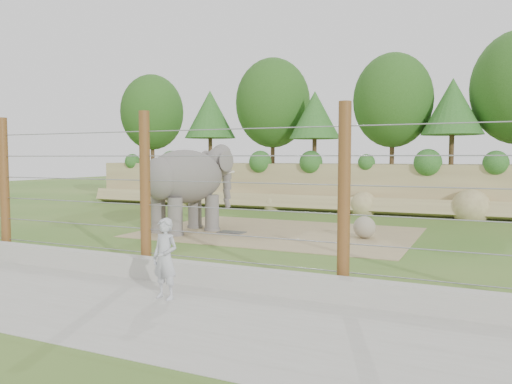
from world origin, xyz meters
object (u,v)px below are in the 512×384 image
at_px(elephant, 185,189).
at_px(zookeeper, 165,259).
at_px(stone_ball, 364,227).
at_px(barrier_fence, 145,192).

xyz_separation_m(elephant, zookeeper, (4.62, -7.89, -0.82)).
relative_size(stone_ball, barrier_fence, 0.04).
distance_m(elephant, stone_ball, 6.84).
bearing_deg(elephant, barrier_fence, -45.49).
distance_m(barrier_fence, zookeeper, 2.77).
bearing_deg(stone_ball, elephant, -168.99).
height_order(elephant, barrier_fence, barrier_fence).
bearing_deg(zookeeper, elephant, 127.69).
distance_m(stone_ball, zookeeper, 9.40).
bearing_deg(zookeeper, barrier_fence, 143.29).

